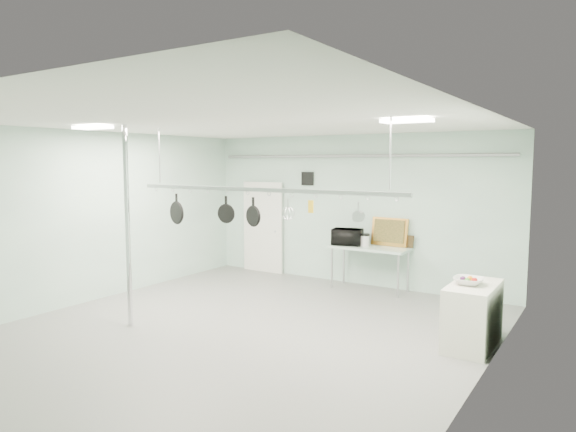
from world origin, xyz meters
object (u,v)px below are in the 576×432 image
Objects in this scene: side_cabinet at (473,315)px; microwave at (347,237)px; pot_rack at (258,188)px; coffee_canister at (365,241)px; skillet_mid at (226,210)px; skillet_left at (177,209)px; chrome_pole at (128,227)px; skillet_right at (253,212)px; fruit_bowl at (469,281)px; prep_table at (370,250)px.

side_cabinet is 1.98× the size of microwave.
pot_rack reaches higher than side_cabinet.
coffee_canister is 3.52m from skillet_mid.
microwave is at bearing 77.31° from skillet_left.
chrome_pole reaches higher than pot_rack.
coffee_canister is at bearing 98.12° from skillet_right.
fruit_bowl is 0.78× the size of skillet_left.
side_cabinet is at bearing 22.41° from chrome_pole.
skillet_right is at bearing 76.21° from microwave.
skillet_mid is (-0.93, -3.29, 0.85)m from coffee_canister.
skillet_left reaches higher than microwave.
pot_rack is at bearing -95.13° from coffee_canister.
skillet_right is (-0.39, -3.29, 0.85)m from coffee_canister.
coffee_canister is at bearing 62.33° from chrome_pole.
side_cabinet is 3.77m from microwave.
microwave is 3.71m from fruit_bowl.
skillet_right reaches higher than coffee_canister.
coffee_canister is 0.50× the size of skillet_mid.
prep_table is 3.68× the size of skillet_mid.
skillet_left is at bearing 49.76° from microwave.
pot_rack reaches higher than fruit_bowl.
side_cabinet is at bearing 131.11° from microwave.
skillet_left reaches higher than prep_table.
coffee_canister is at bearing 171.58° from microwave.
fruit_bowl is (-0.06, -0.06, 0.50)m from side_cabinet.
prep_table is at bearing 7.65° from coffee_canister.
prep_table is 3.57× the size of skillet_right.
microwave is 3.39m from skillet_mid.
pot_rack is at bearing -160.18° from fruit_bowl.
fruit_bowl is at bearing 34.15° from skillet_right.
skillet_left is (0.18, 0.90, 0.22)m from chrome_pole.
pot_rack is at bearing 14.02° from skillet_left.
fruit_bowl is at bearing 129.85° from microwave.
chrome_pole is 2.19m from pot_rack.
skillet_right is at bearing 26.53° from chrome_pole.
prep_table is 3.36m from fruit_bowl.
microwave is at bearing 91.46° from pot_rack.
pot_rack is at bearing -8.98° from skillet_mid.
chrome_pole is 4.76m from coffee_canister.
chrome_pole is 2.00× the size of prep_table.
skillet_right is (-0.50, -3.30, 1.03)m from prep_table.
chrome_pole is 4.56m from microwave.
microwave is at bearing 143.38° from fruit_bowl.
microwave reaches higher than side_cabinet.
skillet_mid is (-0.63, 0.00, -0.36)m from pot_rack.
chrome_pole reaches higher than prep_table.
skillet_left is 1.18× the size of skillet_right.
prep_table is at bearing 137.80° from fruit_bowl.
fruit_bowl is at bearing 26.75° from skillet_left.
prep_table is 7.28× the size of coffee_canister.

